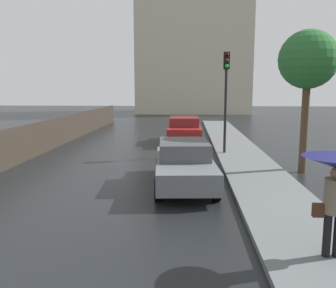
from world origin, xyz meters
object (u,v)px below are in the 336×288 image
Objects in this scene: car_red_far_ahead at (184,129)px; street_tree_near at (308,61)px; car_grey_mid_road at (184,163)px; traffic_light at (226,84)px.

street_tree_near is at bearing -58.49° from car_red_far_ahead.
car_grey_mid_road is 9.08m from car_red_far_ahead.
street_tree_near is at bearing -51.24° from traffic_light.
street_tree_near reaches higher than car_red_far_ahead.
car_red_far_ahead is 0.83× the size of street_tree_near.
traffic_light reaches higher than car_red_far_ahead.
street_tree_near is (2.53, -3.16, 0.76)m from traffic_light.
street_tree_near is at bearing 21.57° from car_grey_mid_road.
traffic_light is 4.12m from street_tree_near.
street_tree_near is (4.33, 2.10, 3.29)m from car_grey_mid_road.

